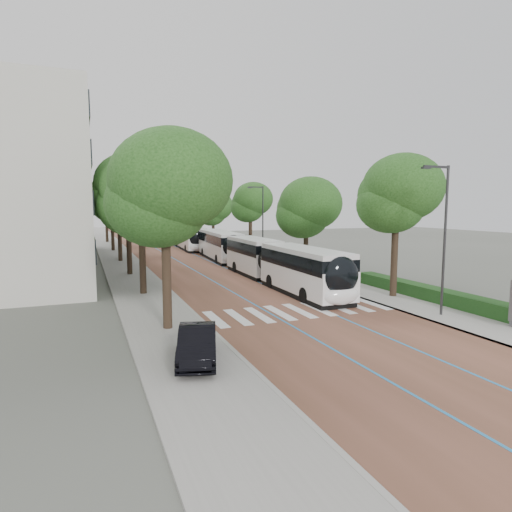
{
  "coord_description": "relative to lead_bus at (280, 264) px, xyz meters",
  "views": [
    {
      "loc": [
        -11.1,
        -20.34,
        5.97
      ],
      "look_at": [
        0.45,
        8.25,
        2.4
      ],
      "focal_mm": 30.0,
      "sensor_mm": 36.0,
      "label": 1
    }
  ],
  "objects": [
    {
      "name": "ground",
      "position": [
        -2.65,
        -8.76,
        -1.63
      ],
      "size": [
        160.0,
        160.0,
        0.0
      ],
      "primitive_type": "plane",
      "color": "#51544C",
      "rests_on": "ground"
    },
    {
      "name": "road",
      "position": [
        -2.65,
        31.24,
        -1.62
      ],
      "size": [
        11.0,
        140.0,
        0.02
      ],
      "primitive_type": "cube",
      "color": "brown",
      "rests_on": "ground"
    },
    {
      "name": "sidewalk_left",
      "position": [
        -10.15,
        31.24,
        -1.57
      ],
      "size": [
        4.0,
        140.0,
        0.12
      ],
      "primitive_type": "cube",
      "color": "gray",
      "rests_on": "ground"
    },
    {
      "name": "sidewalk_right",
      "position": [
        4.85,
        31.24,
        -1.57
      ],
      "size": [
        4.0,
        140.0,
        0.12
      ],
      "primitive_type": "cube",
      "color": "gray",
      "rests_on": "ground"
    },
    {
      "name": "kerb_left",
      "position": [
        -8.25,
        31.24,
        -1.57
      ],
      "size": [
        0.2,
        140.0,
        0.14
      ],
      "primitive_type": "cube",
      "color": "gray",
      "rests_on": "ground"
    },
    {
      "name": "kerb_right",
      "position": [
        2.95,
        31.24,
        -1.57
      ],
      "size": [
        0.2,
        140.0,
        0.14
      ],
      "primitive_type": "cube",
      "color": "gray",
      "rests_on": "ground"
    },
    {
      "name": "zebra_crossing",
      "position": [
        -2.45,
        -7.76,
        -1.6
      ],
      "size": [
        10.55,
        3.6,
        0.01
      ],
      "color": "silver",
      "rests_on": "ground"
    },
    {
      "name": "lane_line_left",
      "position": [
        -4.25,
        31.24,
        -1.6
      ],
      "size": [
        0.12,
        126.0,
        0.01
      ],
      "primitive_type": "cube",
      "color": "#2477B4",
      "rests_on": "road"
    },
    {
      "name": "lane_line_right",
      "position": [
        -1.05,
        31.24,
        -1.6
      ],
      "size": [
        0.12,
        126.0,
        0.01
      ],
      "primitive_type": "cube",
      "color": "#2477B4",
      "rests_on": "road"
    },
    {
      "name": "hedge",
      "position": [
        6.45,
        -8.76,
        -1.11
      ],
      "size": [
        1.2,
        14.0,
        0.8
      ],
      "primitive_type": "cube",
      "color": "#153F15",
      "rests_on": "sidewalk_right"
    },
    {
      "name": "streetlight_near",
      "position": [
        3.97,
        -11.76,
        3.19
      ],
      "size": [
        1.82,
        0.2,
        8.0
      ],
      "color": "#303033",
      "rests_on": "sidewalk_right"
    },
    {
      "name": "streetlight_far",
      "position": [
        3.97,
        13.24,
        3.19
      ],
      "size": [
        1.82,
        0.2,
        8.0
      ],
      "color": "#303033",
      "rests_on": "sidewalk_right"
    },
    {
      "name": "lamp_post_left",
      "position": [
        -8.75,
        -0.76,
        2.49
      ],
      "size": [
        0.14,
        0.14,
        8.0
      ],
      "primitive_type": "cylinder",
      "color": "#303033",
      "rests_on": "sidewalk_left"
    },
    {
      "name": "trees_left",
      "position": [
        -10.15,
        17.01,
        5.3
      ],
      "size": [
        6.21,
        60.89,
        9.93
      ],
      "color": "black",
      "rests_on": "ground"
    },
    {
      "name": "trees_right",
      "position": [
        5.05,
        13.65,
        4.28
      ],
      "size": [
        5.71,
        47.36,
        8.78
      ],
      "color": "black",
      "rests_on": "ground"
    },
    {
      "name": "lead_bus",
      "position": [
        0.0,
        0.0,
        0.0
      ],
      "size": [
        2.74,
        18.43,
        3.2
      ],
      "rotation": [
        0.0,
        0.0,
        -0.01
      ],
      "color": "black",
      "rests_on": "ground"
    },
    {
      "name": "bus_queued_0",
      "position": [
        0.43,
        16.6,
        -0.0
      ],
      "size": [
        3.28,
        12.53,
        3.2
      ],
      "rotation": [
        0.0,
        0.0,
        -0.06
      ],
      "color": "white",
      "rests_on": "ground"
    },
    {
      "name": "bus_queued_1",
      "position": [
        0.0,
        29.54,
        -0.0
      ],
      "size": [
        3.07,
        12.5,
        3.2
      ],
      "rotation": [
        0.0,
        0.0,
        -0.05
      ],
      "color": "white",
      "rests_on": "ground"
    },
    {
      "name": "bus_queued_2",
      "position": [
        -0.21,
        42.43,
        -0.0
      ],
      "size": [
        2.66,
        12.42,
        3.2
      ],
      "rotation": [
        0.0,
        0.0,
        0.01
      ],
      "color": "white",
      "rests_on": "ground"
    },
    {
      "name": "parked_car",
      "position": [
        -9.92,
        -13.66,
        -0.84
      ],
      "size": [
        2.46,
        4.26,
        1.33
      ],
      "primitive_type": "imported",
      "rotation": [
        0.0,
        0.0,
        -0.28
      ],
      "color": "black",
      "rests_on": "sidewalk_left"
    }
  ]
}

